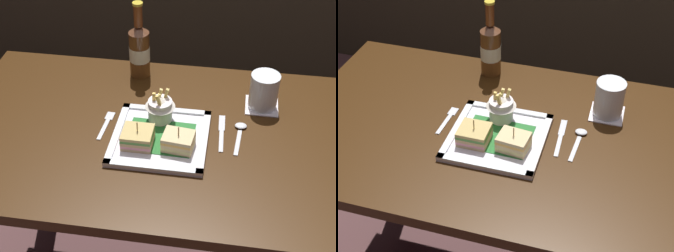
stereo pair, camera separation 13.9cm
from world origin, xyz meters
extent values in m
cube|color=#381F0B|center=(0.00, 0.00, 0.72)|extent=(1.34, 0.73, 0.04)
cylinder|color=#33141D|center=(-0.59, 0.29, 0.35)|extent=(0.08, 0.08, 0.70)
cube|color=silver|center=(-0.04, -0.03, 0.74)|extent=(0.27, 0.27, 0.01)
cube|color=#24692B|center=(-0.04, -0.03, 0.75)|extent=(0.19, 0.15, 0.00)
cube|color=white|center=(-0.04, -0.16, 0.75)|extent=(0.27, 0.02, 0.01)
cube|color=silver|center=(-0.04, 0.09, 0.75)|extent=(0.27, 0.02, 0.01)
cube|color=white|center=(-0.16, -0.03, 0.75)|extent=(0.02, 0.27, 0.01)
cube|color=white|center=(0.08, -0.03, 0.75)|extent=(0.02, 0.27, 0.01)
cube|color=tan|center=(-0.10, -0.07, 0.75)|extent=(0.08, 0.08, 0.01)
cube|color=pink|center=(-0.10, -0.07, 0.76)|extent=(0.08, 0.08, 0.01)
cube|color=tan|center=(-0.10, -0.07, 0.77)|extent=(0.08, 0.08, 0.01)
cube|color=#548E3F|center=(-0.10, -0.07, 0.78)|extent=(0.08, 0.08, 0.01)
cube|color=tan|center=(-0.10, -0.07, 0.79)|extent=(0.08, 0.08, 0.01)
cylinder|color=tan|center=(-0.10, -0.07, 0.79)|extent=(0.00, 0.00, 0.08)
cube|color=#E2BC7F|center=(0.02, -0.07, 0.75)|extent=(0.09, 0.08, 0.01)
cube|color=#E3D27D|center=(0.02, -0.07, 0.76)|extent=(0.09, 0.08, 0.01)
cube|color=#DCC180|center=(0.02, -0.07, 0.77)|extent=(0.09, 0.08, 0.01)
cube|color=#EBB551|center=(0.02, -0.07, 0.78)|extent=(0.09, 0.08, 0.01)
cube|color=#D3BC83|center=(0.02, -0.07, 0.79)|extent=(0.09, 0.08, 0.01)
cylinder|color=tan|center=(0.02, -0.07, 0.78)|extent=(0.00, 0.00, 0.07)
cylinder|color=white|center=(-0.05, 0.05, 0.78)|extent=(0.07, 0.07, 0.07)
cone|color=silver|center=(-0.05, 0.05, 0.81)|extent=(0.09, 0.09, 0.03)
cube|color=#EACD72|center=(-0.06, 0.06, 0.81)|extent=(0.02, 0.01, 0.06)
cube|color=#DABC62|center=(-0.04, 0.07, 0.82)|extent=(0.02, 0.02, 0.06)
cube|color=#EBC665|center=(-0.05, 0.03, 0.82)|extent=(0.02, 0.01, 0.06)
cube|color=#E1B858|center=(-0.07, 0.05, 0.81)|extent=(0.01, 0.01, 0.06)
cube|color=#E5D16D|center=(-0.06, 0.05, 0.81)|extent=(0.01, 0.02, 0.05)
cylinder|color=#5C3616|center=(-0.16, 0.29, 0.82)|extent=(0.07, 0.07, 0.16)
cone|color=brown|center=(-0.16, 0.29, 0.91)|extent=(0.07, 0.07, 0.02)
cylinder|color=brown|center=(-0.16, 0.29, 0.95)|extent=(0.03, 0.03, 0.07)
cylinder|color=gold|center=(-0.16, 0.29, 0.99)|extent=(0.03, 0.03, 0.01)
cylinder|color=beige|center=(-0.16, 0.29, 0.82)|extent=(0.07, 0.07, 0.05)
cube|color=silver|center=(0.24, 0.17, 0.74)|extent=(0.10, 0.10, 0.00)
cylinder|color=silver|center=(0.24, 0.17, 0.80)|extent=(0.09, 0.09, 0.11)
cylinder|color=silver|center=(0.24, 0.17, 0.78)|extent=(0.08, 0.08, 0.08)
cube|color=silver|center=(-0.21, -0.01, 0.74)|extent=(0.02, 0.09, 0.00)
cube|color=silver|center=(-0.21, 0.05, 0.74)|extent=(0.03, 0.04, 0.00)
cube|color=silver|center=(0.13, -0.01, 0.74)|extent=(0.02, 0.09, 0.00)
cube|color=silver|center=(0.13, 0.07, 0.74)|extent=(0.02, 0.07, 0.00)
cube|color=silver|center=(0.18, -0.01, 0.74)|extent=(0.02, 0.11, 0.00)
ellipsoid|color=silver|center=(0.18, 0.06, 0.74)|extent=(0.04, 0.03, 0.01)
camera|label=1|loc=(0.14, -1.07, 1.66)|focal=52.65mm
camera|label=2|loc=(0.28, -1.04, 1.66)|focal=52.65mm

